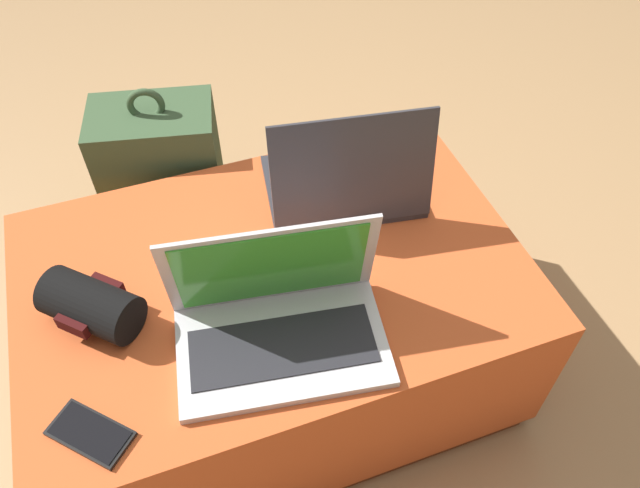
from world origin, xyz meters
name	(u,v)px	position (x,y,z in m)	size (l,w,h in m)	color
ground_plane	(282,372)	(0.00, 0.00, 0.00)	(14.00, 14.00, 0.00)	tan
ottoman	(278,325)	(0.00, 0.00, 0.20)	(0.99, 0.66, 0.40)	maroon
laptop_near	(279,319)	(-0.03, -0.15, 0.45)	(0.40, 0.28, 0.23)	silver
laptop_far	(345,181)	(0.20, 0.13, 0.46)	(0.36, 0.29, 0.26)	#333338
cell_phone	(90,433)	(-0.37, -0.23, 0.41)	(0.14, 0.14, 0.01)	black
backpack	(168,190)	(-0.15, 0.48, 0.23)	(0.32, 0.29, 0.55)	#385133
wrist_brace	(91,305)	(-0.34, -0.01, 0.45)	(0.19, 0.19, 0.09)	black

